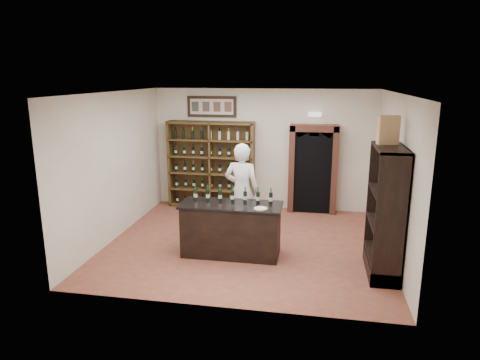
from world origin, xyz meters
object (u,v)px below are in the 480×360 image
tasting_counter (231,230)px  wine_crate (388,130)px  side_cabinet (386,231)px  shopkeeper (242,191)px  wine_shelf (211,165)px  counter_bottle_0 (196,194)px

tasting_counter → wine_crate: bearing=-1.3°
side_cabinet → shopkeeper: side_cabinet is taller
shopkeeper → wine_crate: wine_crate is taller
tasting_counter → side_cabinet: side_cabinet is taller
wine_shelf → wine_crate: wine_crate is taller
counter_bottle_0 → wine_crate: 3.64m
side_cabinet → wine_crate: bearing=103.7°
tasting_counter → shopkeeper: size_ratio=0.94×
shopkeeper → wine_crate: 3.16m
wine_shelf → shopkeeper: bearing=-60.3°
wine_shelf → wine_crate: size_ratio=4.62×
wine_shelf → side_cabinet: 5.02m
wine_crate → tasting_counter: bearing=167.5°
tasting_counter → side_cabinet: (2.72, -0.30, 0.26)m
wine_shelf → shopkeeper: wine_shelf is taller
wine_shelf → tasting_counter: bearing=-69.4°
wine_shelf → side_cabinet: size_ratio=1.00×
side_cabinet → wine_crate: wine_crate is taller
wine_shelf → shopkeeper: (1.14, -2.00, -0.10)m
tasting_counter → side_cabinet: 2.75m
tasting_counter → counter_bottle_0: size_ratio=6.27×
shopkeeper → tasting_counter: bearing=94.4°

